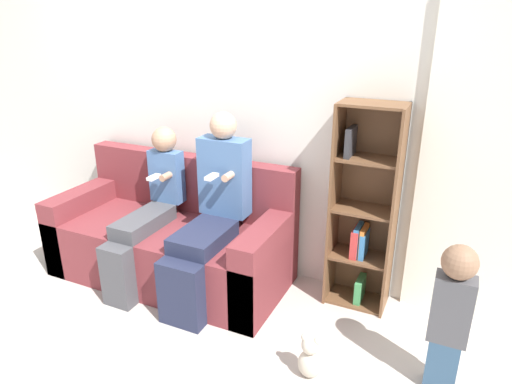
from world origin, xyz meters
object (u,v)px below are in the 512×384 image
at_px(adult_seated, 211,210).
at_px(child_seated, 147,209).
at_px(teddy_bear, 310,358).
at_px(couch, 172,241).
at_px(toddler_standing, 451,313).
at_px(bookshelf, 364,213).

bearing_deg(adult_seated, child_seated, -176.40).
xyz_separation_m(adult_seated, teddy_bear, (0.93, -0.51, -0.54)).
relative_size(couch, teddy_bear, 6.50).
distance_m(child_seated, toddler_standing, 2.15).
xyz_separation_m(couch, teddy_bear, (1.34, -0.60, -0.17)).
bearing_deg(toddler_standing, adult_seated, 170.38).
relative_size(child_seated, bookshelf, 0.81).
relative_size(child_seated, toddler_standing, 1.32).
bearing_deg(bookshelf, adult_seated, -158.91).
height_order(adult_seated, toddler_standing, adult_seated).
distance_m(child_seated, bookshelf, 1.57).
xyz_separation_m(child_seated, toddler_standing, (2.13, -0.24, -0.11)).
height_order(child_seated, toddler_standing, child_seated).
relative_size(child_seated, teddy_bear, 4.12).
distance_m(adult_seated, bookshelf, 1.06).
bearing_deg(child_seated, toddler_standing, -6.39).
bearing_deg(child_seated, adult_seated, 3.60).
relative_size(couch, adult_seated, 1.38).
relative_size(couch, bookshelf, 1.27).
bearing_deg(toddler_standing, bookshelf, 133.42).
height_order(adult_seated, teddy_bear, adult_seated).
relative_size(couch, child_seated, 1.58).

